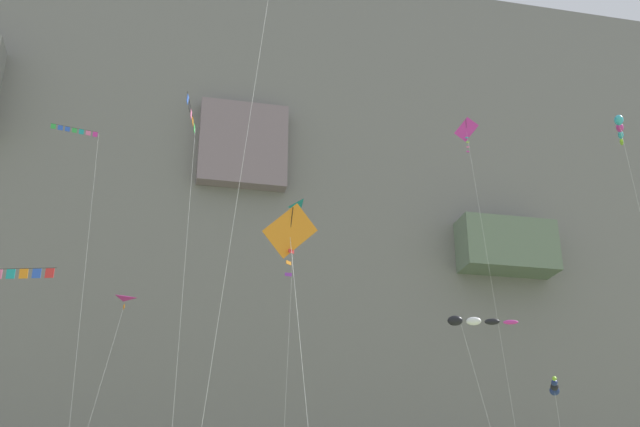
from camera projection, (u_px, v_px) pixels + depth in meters
The scene contains 11 objects.
cliff_face at pixel (222, 267), 85.88m from camera, with size 180.00×35.11×58.78m.
kite_windsock_mid_right at pixel (555, 388), 43.18m from camera, with size 1.54×2.48×9.82m.
kite_diamond_far_right at pixel (468, 142), 60.59m from camera, with size 1.67×5.82×32.64m.
kite_banner_high_left at pixel (75, 164), 53.44m from camera, with size 4.58×6.40×28.76m.
kite_banner_high_center at pixel (190, 142), 41.43m from camera, with size 0.71×4.96×23.38m.
kite_windsock_low_center at pixel (472, 322), 44.73m from camera, with size 4.15×3.81×13.58m.
kite_delta_near_cliff at pixel (288, 220), 57.49m from camera, with size 1.87×5.83×24.19m.
kite_delta_upper_left at pixel (120, 318), 51.00m from camera, with size 2.90×6.69×16.03m.
kite_diamond_upper_right at pixel (291, 236), 27.76m from camera, with size 2.13×4.08×13.00m.
kite_windsock_upper_mid at pixel (620, 128), 50.85m from camera, with size 3.39×6.72×27.00m.
kite_banner_front_field at pixel (15, 282), 38.63m from camera, with size 3.93×6.58×14.29m.
Camera 1 is at (-6.70, -12.81, 1.70)m, focal length 43.07 mm.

